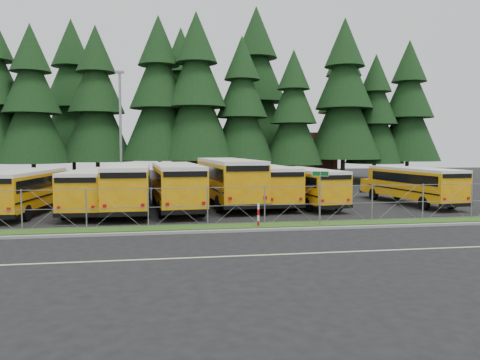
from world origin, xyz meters
The scene contains 30 objects.
ground centered at (0.00, 0.00, 0.00)m, with size 120.00×120.00×0.00m, color black.
curb centered at (0.00, -3.10, 0.06)m, with size 50.00×0.25×0.12m, color gray.
grass_verge centered at (0.00, -1.70, 0.03)m, with size 50.00×1.40×0.06m, color #1C4513.
road_lane_line centered at (0.00, -8.00, 0.01)m, with size 50.00×0.12×0.01m, color beige.
chainlink_fence centered at (0.00, -1.00, 1.00)m, with size 44.00×0.10×2.00m, color gray, non-canonical shape.
brick_building centered at (6.00, 40.00, 3.00)m, with size 22.00×10.00×6.00m, color brown.
bus_0 centered at (-14.31, 4.90, 1.32)m, with size 2.38×10.06×2.64m, color orange, non-canonical shape.
bus_1 centered at (-10.41, 4.93, 1.33)m, with size 2.39×10.11×2.65m, color orange, non-canonical shape.
bus_2 centered at (-8.37, 5.01, 1.47)m, with size 2.64×11.19×2.93m, color orange, non-canonical shape.
bus_3 centered at (-5.43, 5.28, 1.48)m, with size 2.66×11.28×2.96m, color orange, non-canonical shape.
bus_4 centered at (-1.86, 7.06, 1.60)m, with size 2.88×12.22×3.20m, color orange, non-canonical shape.
bus_5 centered at (0.78, 6.77, 1.38)m, with size 2.48×10.49×2.75m, color orange, non-canonical shape.
bus_6 centered at (3.43, 5.90, 1.28)m, with size 2.31×9.77×2.56m, color orange, non-canonical shape.
bus_east centered at (10.98, 5.51, 1.30)m, with size 2.34×9.92×2.60m, color orange, non-canonical shape.
street_sign centered at (1.63, -2.16, 2.03)m, with size 0.80×0.53×2.81m.
striped_bollard centered at (-1.52, -1.91, 0.60)m, with size 0.11×0.11×1.20m, color #B20C0C.
light_standard centered at (-9.58, 14.27, 5.50)m, with size 0.70×0.35×10.14m.
conifer_1 centered at (-19.18, 25.43, 8.20)m, with size 7.41×7.41×16.40m, color black, non-canonical shape.
conifer_2 centered at (-13.13, 27.32, 8.49)m, with size 7.68×7.68×16.98m, color black, non-canonical shape.
conifer_3 centered at (-6.54, 26.09, 8.98)m, with size 8.12×8.12×17.95m, color black, non-canonical shape.
conifer_4 centered at (-2.64, 24.84, 9.09)m, with size 8.22×8.22×18.17m, color black, non-canonical shape.
conifer_5 centered at (2.28, 25.26, 7.98)m, with size 7.22×7.22×15.96m, color black, non-canonical shape.
conifer_6 centered at (7.86, 24.73, 7.30)m, with size 6.60×6.60×14.59m, color black, non-canonical shape.
conifer_7 centered at (13.85, 25.27, 9.19)m, with size 8.31×8.31×18.39m, color black, non-canonical shape.
conifer_8 centered at (18.01, 26.12, 7.35)m, with size 6.65×6.65×14.70m, color black, non-canonical shape.
conifer_9 centered at (22.19, 26.28, 8.24)m, with size 7.45×7.45×16.48m, color black, non-canonical shape.
conifer_10 centered at (-16.87, 34.58, 9.69)m, with size 8.76×8.76×19.38m, color black, non-canonical shape.
conifer_11 centered at (-3.90, 32.89, 9.23)m, with size 8.35×8.35×18.46m, color black, non-canonical shape.
conifer_12 centered at (5.05, 31.36, 10.47)m, with size 9.47×9.47×20.94m, color black, non-canonical shape.
conifer_13 centered at (16.84, 32.95, 9.33)m, with size 8.44×8.44×18.67m, color black, non-canonical shape.
Camera 1 is at (-6.27, -24.80, 4.01)m, focal length 35.00 mm.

